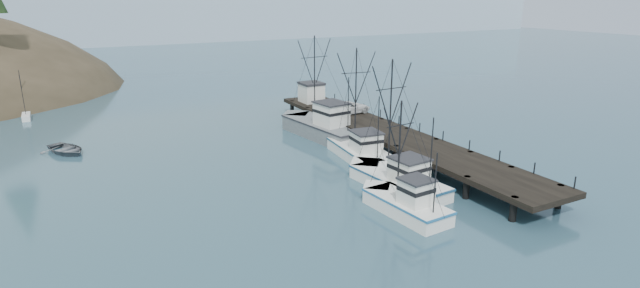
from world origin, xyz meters
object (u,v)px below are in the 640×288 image
(work_vessel, at_px, (321,127))
(trawler_mid, at_px, (404,203))
(pier, at_px, (388,134))
(trawler_far, at_px, (359,150))
(motorboat, at_px, (67,153))
(trawler_near, at_px, (396,179))
(pickup_truck, at_px, (349,107))
(pier_shed, at_px, (311,92))

(work_vessel, bearing_deg, trawler_mid, -101.77)
(pier, height_order, trawler_far, trawler_far)
(trawler_mid, relative_size, motorboat, 1.65)
(trawler_near, relative_size, trawler_far, 1.00)
(trawler_near, distance_m, pickup_truck, 20.96)
(motorboat, bearing_deg, trawler_near, -70.50)
(work_vessel, relative_size, motorboat, 2.61)
(work_vessel, bearing_deg, trawler_far, -92.46)
(trawler_mid, height_order, work_vessel, work_vessel)
(pier, height_order, trawler_near, trawler_near)
(work_vessel, bearing_deg, motorboat, 165.42)
(work_vessel, distance_m, motorboat, 28.76)
(trawler_near, height_order, pier_shed, trawler_near)
(trawler_near, relative_size, pier_shed, 3.67)
(trawler_far, bearing_deg, pier, 16.40)
(pier, distance_m, trawler_far, 5.00)
(pickup_truck, bearing_deg, work_vessel, 102.32)
(trawler_near, distance_m, trawler_mid, 5.30)
(work_vessel, bearing_deg, pier, -61.02)
(pickup_truck, xyz_separation_m, motorboat, (-32.73, 5.64, -2.78))
(work_vessel, distance_m, pier_shed, 11.11)
(pier, bearing_deg, trawler_mid, -121.32)
(work_vessel, bearing_deg, pier_shed, 69.36)
(work_vessel, height_order, pickup_truck, work_vessel)
(trawler_far, xyz_separation_m, motorboat, (-27.41, 16.43, -0.82))
(trawler_near, relative_size, motorboat, 2.09)
(pier, xyz_separation_m, work_vessel, (-4.32, 7.81, -0.46))
(trawler_near, bearing_deg, work_vessel, 83.28)
(trawler_near, xyz_separation_m, pickup_truck, (7.05, 19.64, 1.96))
(pier, xyz_separation_m, trawler_far, (-4.72, -1.39, -0.87))
(trawler_far, xyz_separation_m, work_vessel, (0.40, 9.19, 0.41))
(trawler_mid, xyz_separation_m, trawler_far, (4.33, 13.48, 0.00))
(trawler_near, xyz_separation_m, motorboat, (-25.68, 25.28, -0.82))
(pier, distance_m, work_vessel, 8.93)
(trawler_near, relative_size, work_vessel, 0.80)
(trawler_far, bearing_deg, work_vessel, 87.54)
(trawler_near, distance_m, pier_shed, 28.98)
(trawler_near, distance_m, work_vessel, 18.18)
(trawler_mid, xyz_separation_m, pier_shed, (8.56, 32.86, 2.60))
(trawler_mid, height_order, pier_shed, trawler_mid)
(work_vessel, bearing_deg, trawler_near, -96.72)
(pier, bearing_deg, motorboat, 154.92)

